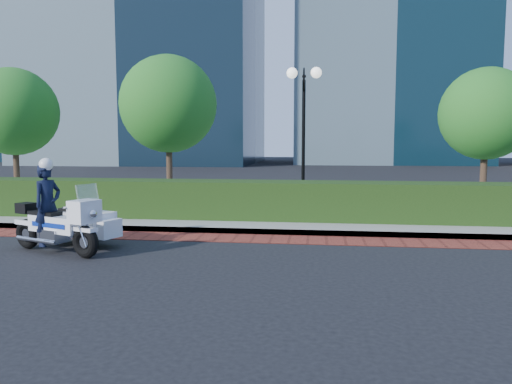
# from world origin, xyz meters

# --- Properties ---
(ground) EXTENTS (120.00, 120.00, 0.00)m
(ground) POSITION_xyz_m (0.00, 0.00, 0.00)
(ground) COLOR black
(ground) RESTS_ON ground
(brick_strip) EXTENTS (60.00, 1.00, 0.01)m
(brick_strip) POSITION_xyz_m (0.00, 1.50, 0.01)
(brick_strip) COLOR maroon
(brick_strip) RESTS_ON ground
(sidewalk) EXTENTS (60.00, 8.00, 0.15)m
(sidewalk) POSITION_xyz_m (0.00, 6.00, 0.07)
(sidewalk) COLOR gray
(sidewalk) RESTS_ON ground
(hedge_main) EXTENTS (18.00, 1.20, 1.00)m
(hedge_main) POSITION_xyz_m (0.00, 3.60, 0.65)
(hedge_main) COLOR black
(hedge_main) RESTS_ON sidewalk
(lamppost) EXTENTS (1.02, 0.70, 4.21)m
(lamppost) POSITION_xyz_m (1.00, 5.20, 2.96)
(lamppost) COLOR black
(lamppost) RESTS_ON sidewalk
(tree_a) EXTENTS (3.00, 3.00, 4.58)m
(tree_a) POSITION_xyz_m (-9.00, 6.50, 3.22)
(tree_a) COLOR #332319
(tree_a) RESTS_ON sidewalk
(tree_b) EXTENTS (3.20, 3.20, 4.89)m
(tree_b) POSITION_xyz_m (-3.50, 6.50, 3.43)
(tree_b) COLOR #332319
(tree_b) RESTS_ON sidewalk
(tree_c) EXTENTS (2.80, 2.80, 4.30)m
(tree_c) POSITION_xyz_m (6.50, 6.50, 3.05)
(tree_c) COLOR #332319
(tree_c) RESTS_ON sidewalk
(police_motorcycle) EXTENTS (2.24, 2.07, 1.90)m
(police_motorcycle) POSITION_xyz_m (-3.66, -0.12, 0.65)
(police_motorcycle) COLOR black
(police_motorcycle) RESTS_ON ground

